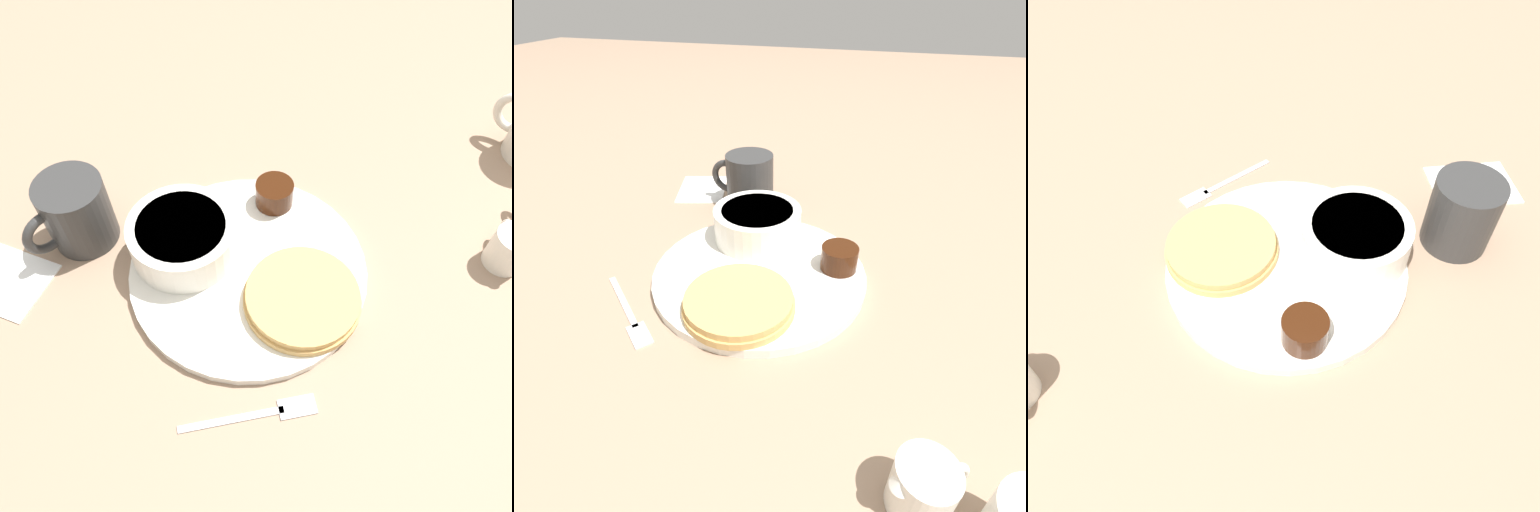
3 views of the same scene
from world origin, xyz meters
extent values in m
plane|color=#9E7F66|center=(0.00, 0.00, 0.00)|extent=(4.00, 4.00, 0.00)
cylinder|color=white|center=(0.00, 0.00, 0.01)|extent=(0.27, 0.27, 0.01)
cylinder|color=tan|center=(-0.07, 0.00, 0.02)|extent=(0.13, 0.13, 0.01)
cylinder|color=tan|center=(-0.07, 0.00, 0.03)|extent=(0.12, 0.12, 0.01)
cylinder|color=white|center=(0.07, 0.03, 0.04)|extent=(0.12, 0.12, 0.05)
cylinder|color=white|center=(0.07, 0.03, 0.05)|extent=(0.10, 0.10, 0.01)
cylinder|color=#38190A|center=(0.03, -0.10, 0.03)|extent=(0.05, 0.05, 0.03)
cylinder|color=white|center=(0.10, 0.02, 0.02)|extent=(0.05, 0.05, 0.02)
sphere|color=white|center=(0.10, 0.02, 0.04)|extent=(0.03, 0.03, 0.03)
cylinder|color=#333333|center=(0.19, 0.08, 0.04)|extent=(0.08, 0.08, 0.09)
torus|color=#333333|center=(0.19, 0.12, 0.05)|extent=(0.02, 0.06, 0.06)
cylinder|color=white|center=(-0.23, -0.20, 0.02)|extent=(0.05, 0.05, 0.05)
torus|color=white|center=(-0.21, -0.22, 0.03)|extent=(0.02, 0.03, 0.03)
cube|color=silver|center=(-0.09, 0.14, 0.00)|extent=(0.07, 0.08, 0.00)
cube|color=silver|center=(-0.14, 0.09, 0.00)|extent=(0.04, 0.04, 0.00)
cube|color=white|center=(0.22, 0.18, 0.00)|extent=(0.13, 0.11, 0.00)
camera|label=1|loc=(-0.20, 0.24, 0.49)|focal=35.00mm
camera|label=2|loc=(-0.39, -0.13, 0.32)|focal=28.00mm
camera|label=3|loc=(0.06, -0.35, 0.44)|focal=35.00mm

